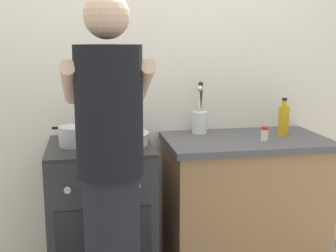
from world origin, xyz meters
TOP-DOWN VIEW (x-y plane):
  - back_wall at (0.20, 0.50)m, footprint 3.20×0.10m
  - countertop at (0.55, 0.15)m, footprint 1.00×0.60m
  - stove_range at (-0.35, 0.15)m, footprint 0.60×0.62m
  - pot at (-0.49, 0.14)m, footprint 0.25×0.18m
  - mixing_bowl at (-0.21, 0.12)m, footprint 0.29×0.29m
  - utensil_crock at (0.30, 0.35)m, footprint 0.10×0.10m
  - spice_bottle at (0.63, 0.07)m, footprint 0.04×0.04m
  - oil_bottle at (0.80, 0.17)m, footprint 0.07×0.07m
  - person at (-0.32, -0.43)m, footprint 0.41×0.50m

SIDE VIEW (x-z plane):
  - stove_range at x=-0.35m, z-range 0.00..0.90m
  - countertop at x=0.55m, z-range 0.00..0.90m
  - person at x=-0.32m, z-range 0.01..1.71m
  - spice_bottle at x=0.63m, z-range 0.90..0.98m
  - mixing_bowl at x=-0.21m, z-range 0.90..0.98m
  - pot at x=-0.49m, z-range 0.90..1.01m
  - utensil_crock at x=0.30m, z-range 0.82..1.16m
  - oil_bottle at x=0.80m, z-range 0.88..1.12m
  - back_wall at x=0.20m, z-range 0.00..2.50m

